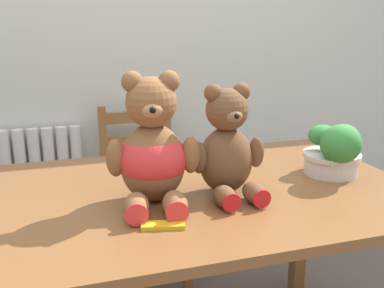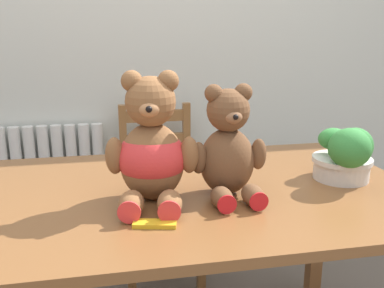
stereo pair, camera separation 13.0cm
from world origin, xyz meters
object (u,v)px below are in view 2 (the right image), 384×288
object	(u,v)px
wooden_chair_behind	(160,191)
potted_plant	(346,154)
chocolate_bar	(155,224)
teddy_bear_right	(229,149)
teddy_bear_left	(152,151)

from	to	relation	value
wooden_chair_behind	potted_plant	xyz separation A→B (m)	(0.54, -0.85, 0.42)
potted_plant	chocolate_bar	world-z (taller)	potted_plant
wooden_chair_behind	teddy_bear_right	xyz separation A→B (m)	(0.11, -0.90, 0.48)
teddy_bear_right	potted_plant	bearing A→B (deg)	-174.72
chocolate_bar	teddy_bear_left	bearing A→B (deg)	85.43
wooden_chair_behind	chocolate_bar	distance (m)	1.14
teddy_bear_left	chocolate_bar	size ratio (longest dim) A/B	3.41
potted_plant	chocolate_bar	distance (m)	0.73
teddy_bear_left	teddy_bear_right	bearing A→B (deg)	-171.65
teddy_bear_left	potted_plant	size ratio (longest dim) A/B	1.65
teddy_bear_right	potted_plant	size ratio (longest dim) A/B	1.47
wooden_chair_behind	chocolate_bar	world-z (taller)	wooden_chair_behind
teddy_bear_left	teddy_bear_right	world-z (taller)	teddy_bear_left
teddy_bear_left	potted_plant	xyz separation A→B (m)	(0.67, 0.05, -0.06)
wooden_chair_behind	teddy_bear_left	world-z (taller)	teddy_bear_left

